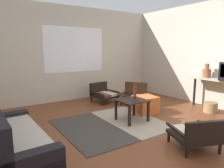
{
  "coord_description": "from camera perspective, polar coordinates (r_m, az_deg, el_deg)",
  "views": [
    {
      "loc": [
        -2.45,
        -2.64,
        1.5
      ],
      "look_at": [
        0.06,
        1.14,
        0.72
      ],
      "focal_mm": 32.94,
      "sensor_mm": 36.0,
      "label": 1
    }
  ],
  "objects": [
    {
      "name": "area_rug",
      "position": [
        4.21,
        -0.13,
        -11.08
      ],
      "size": [
        2.01,
        1.81,
        0.01
      ],
      "color": "#38332D",
      "rests_on": "ground"
    },
    {
      "name": "side_wall_right",
      "position": [
        5.9,
        26.67,
        7.27
      ],
      "size": [
        0.12,
        6.6,
        2.7
      ],
      "primitive_type": "cube",
      "color": "beige",
      "rests_on": "ground"
    },
    {
      "name": "coffee_table",
      "position": [
        4.31,
        5.58,
        -5.61
      ],
      "size": [
        0.57,
        0.54,
        0.46
      ],
      "color": "black",
      "rests_on": "ground"
    },
    {
      "name": "far_wall_with_window",
      "position": [
        6.21,
        -10.46,
        8.22
      ],
      "size": [
        5.6,
        0.13,
        2.7
      ],
      "color": "beige",
      "rests_on": "ground"
    },
    {
      "name": "armchair_corner",
      "position": [
        5.67,
        6.2,
        -2.92
      ],
      "size": [
        0.8,
        0.83,
        0.58
      ],
      "color": "#472D19",
      "rests_on": "ground"
    },
    {
      "name": "armchair_by_window",
      "position": [
        5.87,
        -2.55,
        -2.54
      ],
      "size": [
        0.67,
        0.69,
        0.54
      ],
      "color": "black",
      "rests_on": "ground"
    },
    {
      "name": "clay_vase",
      "position": [
        5.69,
        24.76,
        2.99
      ],
      "size": [
        0.21,
        0.21,
        0.34
      ],
      "color": "#935B38",
      "rests_on": "console_shelf"
    },
    {
      "name": "wicker_basket",
      "position": [
        5.45,
        25.66,
        -5.87
      ],
      "size": [
        0.31,
        0.31,
        0.25
      ],
      "primitive_type": "cylinder",
      "color": "#9E7A4C",
      "rests_on": "ground"
    },
    {
      "name": "armchair_striped_foreground",
      "position": [
        3.4,
        22.32,
        -12.65
      ],
      "size": [
        0.79,
        0.8,
        0.51
      ],
      "color": "black",
      "rests_on": "ground"
    },
    {
      "name": "ottoman_orange",
      "position": [
        4.96,
        9.23,
        -5.62
      ],
      "size": [
        0.54,
        0.54,
        0.39
      ],
      "primitive_type": "cube",
      "rotation": [
        0.0,
        0.0,
        -0.12
      ],
      "color": "#D1662D",
      "rests_on": "ground"
    },
    {
      "name": "ground_plane",
      "position": [
        3.9,
        8.73,
        -12.97
      ],
      "size": [
        7.8,
        7.8,
        0.0
      ],
      "primitive_type": "plane",
      "color": "brown"
    },
    {
      "name": "glass_bottle",
      "position": [
        4.37,
        6.4,
        -2.31
      ],
      "size": [
        0.06,
        0.06,
        0.32
      ],
      "color": "#5B2319",
      "rests_on": "coffee_table"
    },
    {
      "name": "couch",
      "position": [
        3.36,
        -25.77,
        -13.59
      ],
      "size": [
        0.75,
        1.9,
        0.73
      ],
      "color": "black",
      "rests_on": "ground"
    }
  ]
}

